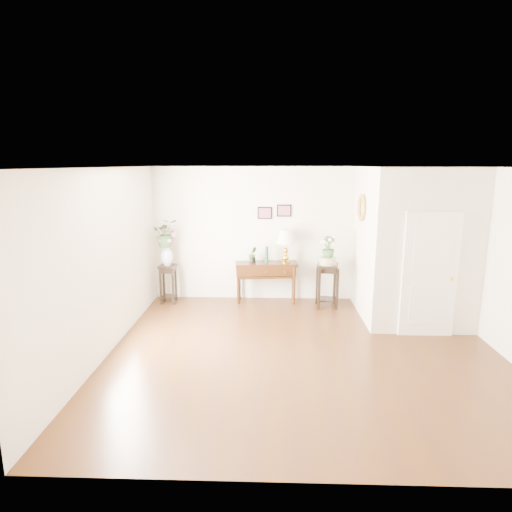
{
  "coord_description": "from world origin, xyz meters",
  "views": [
    {
      "loc": [
        -0.54,
        -6.14,
        2.85
      ],
      "look_at": [
        -0.79,
        1.3,
        1.24
      ],
      "focal_mm": 30.0,
      "sensor_mm": 36.0,
      "label": 1
    }
  ],
  "objects_px": {
    "table_lamp": "(286,246)",
    "plant_stand_a": "(168,284)",
    "console_table": "(266,282)",
    "plant_stand_b": "(327,286)"
  },
  "relations": [
    {
      "from": "table_lamp",
      "to": "plant_stand_b",
      "type": "relative_size",
      "value": 0.8
    },
    {
      "from": "table_lamp",
      "to": "plant_stand_b",
      "type": "bearing_deg",
      "value": -18.16
    },
    {
      "from": "console_table",
      "to": "plant_stand_b",
      "type": "relative_size",
      "value": 1.44
    },
    {
      "from": "console_table",
      "to": "plant_stand_a",
      "type": "xyz_separation_m",
      "value": [
        -2.04,
        -0.12,
        -0.02
      ]
    },
    {
      "from": "console_table",
      "to": "plant_stand_b",
      "type": "height_order",
      "value": "plant_stand_b"
    },
    {
      "from": "table_lamp",
      "to": "plant_stand_a",
      "type": "distance_m",
      "value": 2.57
    },
    {
      "from": "console_table",
      "to": "plant_stand_a",
      "type": "distance_m",
      "value": 2.04
    },
    {
      "from": "console_table",
      "to": "table_lamp",
      "type": "bearing_deg",
      "value": -5.47
    },
    {
      "from": "plant_stand_b",
      "to": "table_lamp",
      "type": "bearing_deg",
      "value": 161.84
    },
    {
      "from": "console_table",
      "to": "plant_stand_a",
      "type": "height_order",
      "value": "console_table"
    }
  ]
}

